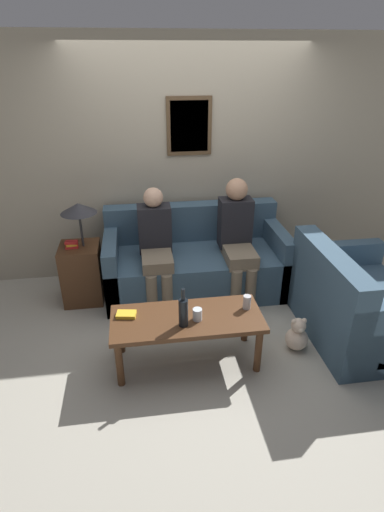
# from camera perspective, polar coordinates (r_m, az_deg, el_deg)

# --- Properties ---
(ground_plane) EXTENTS (16.00, 16.00, 0.00)m
(ground_plane) POSITION_cam_1_polar(r_m,az_deg,el_deg) (4.15, 1.56, -8.16)
(ground_plane) COLOR #ADA899
(wall_back) EXTENTS (9.00, 0.08, 2.60)m
(wall_back) POSITION_cam_1_polar(r_m,az_deg,el_deg) (4.54, -0.46, 13.16)
(wall_back) COLOR #9E937F
(wall_back) RESTS_ON ground_plane
(couch_main) EXTENTS (1.94, 0.92, 0.89)m
(couch_main) POSITION_cam_1_polar(r_m,az_deg,el_deg) (4.44, 0.45, -0.88)
(couch_main) COLOR #385166
(couch_main) RESTS_ON ground_plane
(couch_side) EXTENTS (0.92, 1.22, 0.89)m
(couch_side) POSITION_cam_1_polar(r_m,az_deg,el_deg) (3.99, 22.36, -6.62)
(couch_side) COLOR #385166
(couch_side) RESTS_ON ground_plane
(coffee_table) EXTENTS (1.25, 0.53, 0.46)m
(coffee_table) POSITION_cam_1_polar(r_m,az_deg,el_deg) (3.35, -0.72, -9.58)
(coffee_table) COLOR #4C2D19
(coffee_table) RESTS_ON ground_plane
(side_table_with_lamp) EXTENTS (0.43, 0.40, 1.09)m
(side_table_with_lamp) POSITION_cam_1_polar(r_m,az_deg,el_deg) (4.33, -15.46, -1.45)
(side_table_with_lamp) COLOR #4C2D19
(side_table_with_lamp) RESTS_ON ground_plane
(wine_bottle) EXTENTS (0.08, 0.08, 0.34)m
(wine_bottle) POSITION_cam_1_polar(r_m,az_deg,el_deg) (3.15, -1.25, -7.97)
(wine_bottle) COLOR black
(wine_bottle) RESTS_ON coffee_table
(drinking_glass) EXTENTS (0.08, 0.08, 0.10)m
(drinking_glass) POSITION_cam_1_polar(r_m,az_deg,el_deg) (3.25, 0.77, -8.34)
(drinking_glass) COLOR silver
(drinking_glass) RESTS_ON coffee_table
(book_stack) EXTENTS (0.17, 0.13, 0.03)m
(book_stack) POSITION_cam_1_polar(r_m,az_deg,el_deg) (3.36, -9.38, -8.24)
(book_stack) COLOR gold
(book_stack) RESTS_ON coffee_table
(soda_can) EXTENTS (0.07, 0.07, 0.12)m
(soda_can) POSITION_cam_1_polar(r_m,az_deg,el_deg) (3.41, 7.85, -6.54)
(soda_can) COLOR #BCBCC1
(soda_can) RESTS_ON coffee_table
(person_left) EXTENTS (0.34, 0.63, 1.20)m
(person_left) POSITION_cam_1_polar(r_m,az_deg,el_deg) (4.10, -5.19, 1.84)
(person_left) COLOR #756651
(person_left) RESTS_ON ground_plane
(person_right) EXTENTS (0.34, 0.64, 1.26)m
(person_right) POSITION_cam_1_polar(r_m,az_deg,el_deg) (4.20, 6.50, 3.03)
(person_right) COLOR #756651
(person_right) RESTS_ON ground_plane
(teddy_bear) EXTENTS (0.20, 0.20, 0.32)m
(teddy_bear) POSITION_cam_1_polar(r_m,az_deg,el_deg) (3.75, 14.78, -10.95)
(teddy_bear) COLOR beige
(teddy_bear) RESTS_ON ground_plane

